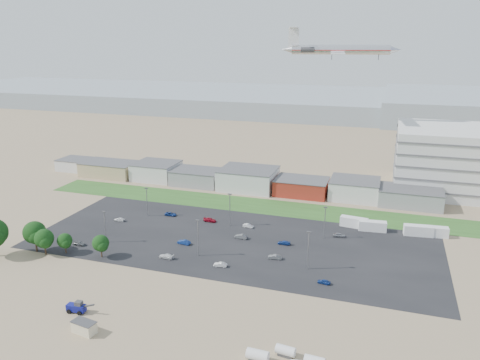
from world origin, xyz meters
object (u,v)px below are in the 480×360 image
at_px(parked_car_1, 275,257).
at_px(parked_car_10, 80,243).
at_px(parked_car_3, 166,256).
at_px(portable_shed, 84,327).
at_px(parked_car_7, 241,236).
at_px(storage_tank_nw, 285,350).
at_px(parked_car_2, 324,282).
at_px(telehandler, 76,307).
at_px(parked_car_12, 284,243).
at_px(parked_car_5, 119,219).
at_px(parked_car_9, 171,214).
at_px(parked_car_6, 210,220).
at_px(parked_car_11, 248,226).
at_px(parked_car_8, 339,235).
at_px(parked_car_4, 184,242).
at_px(parked_car_13, 220,265).
at_px(box_trailer_a, 354,222).
at_px(airliner, 340,50).

xyz_separation_m(parked_car_1, parked_car_10, (-56.65, -8.91, -0.03)).
bearing_deg(parked_car_10, parked_car_3, -88.12).
height_order(portable_shed, parked_car_7, portable_shed).
height_order(storage_tank_nw, parked_car_2, storage_tank_nw).
xyz_separation_m(telehandler, parked_car_7, (22.17, 49.56, -0.74)).
xyz_separation_m(parked_car_10, parked_car_12, (56.89, 19.09, -0.05)).
height_order(parked_car_5, parked_car_9, parked_car_5).
relative_size(parked_car_6, parked_car_11, 1.24).
relative_size(storage_tank_nw, parked_car_8, 1.00).
bearing_deg(parked_car_10, portable_shed, -140.80).
height_order(parked_car_2, parked_car_3, parked_car_3).
relative_size(portable_shed, parked_car_4, 1.28).
bearing_deg(parked_car_6, parked_car_7, -123.19).
xyz_separation_m(storage_tank_nw, parked_car_13, (-24.52, 30.57, -0.54)).
bearing_deg(portable_shed, parked_car_6, 97.56).
xyz_separation_m(parked_car_2, parked_car_13, (-27.49, 0.66, 0.04)).
relative_size(telehandler, parked_car_13, 1.88).
xyz_separation_m(parked_car_9, parked_car_12, (42.26, -11.21, -0.02)).
height_order(box_trailer_a, parked_car_4, box_trailer_a).
xyz_separation_m(parked_car_9, parked_car_13, (29.34, -30.29, 0.02)).
relative_size(box_trailer_a, parked_car_4, 2.14).
distance_m(box_trailer_a, parked_car_12, 27.31).
bearing_deg(parked_car_8, parked_car_11, 87.13).
xyz_separation_m(parked_car_7, parked_car_8, (28.19, 10.41, -0.02)).
height_order(telehandler, parked_car_7, telehandler).
xyz_separation_m(box_trailer_a, parked_car_13, (-31.24, -39.30, -1.02)).
relative_size(telehandler, storage_tank_nw, 1.79).
bearing_deg(parked_car_9, parked_car_8, -92.74).
height_order(portable_shed, parked_car_5, portable_shed).
bearing_deg(parked_car_6, parked_car_9, 87.85).
height_order(airliner, parked_car_1, airliner).
relative_size(airliner, parked_car_5, 13.11).
bearing_deg(parked_car_10, parked_car_9, -24.03).
xyz_separation_m(parked_car_3, parked_car_4, (0.70, 10.06, 0.04)).
height_order(parked_car_4, parked_car_5, parked_car_4).
bearing_deg(parked_car_4, parked_car_12, 114.59).
height_order(telehandler, parked_car_2, telehandler).
distance_m(parked_car_2, parked_car_6, 51.54).
distance_m(parked_car_5, parked_car_10, 20.34).
distance_m(parked_car_2, parked_car_10, 71.46).
height_order(storage_tank_nw, parked_car_7, storage_tank_nw).
height_order(portable_shed, parked_car_2, portable_shed).
height_order(airliner, parked_car_5, airliner).
relative_size(parked_car_4, parked_car_11, 1.15).
bearing_deg(parked_car_12, parked_car_13, -32.08).
relative_size(parked_car_1, parked_car_5, 1.04).
height_order(airliner, parked_car_8, airliner).
distance_m(parked_car_6, parked_car_10, 41.51).
xyz_separation_m(parked_car_1, parked_car_6, (-27.18, 20.33, -0.00)).
bearing_deg(parked_car_9, telehandler, -175.76).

